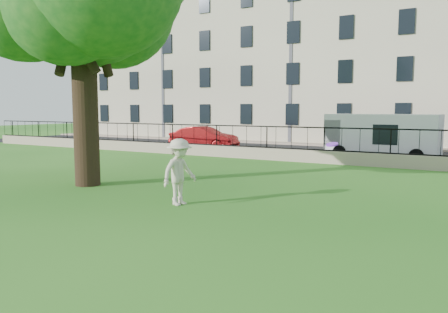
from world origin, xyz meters
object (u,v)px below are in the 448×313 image
Objects in this scene: man at (179,172)px; red_sedan at (204,138)px; frisbee at (332,144)px; white_van at (382,137)px.

red_sedan is at bearing 39.89° from man.
man is 4.12m from frisbee.
white_van is at bearing 96.03° from frisbee.
frisbee is 13.98m from white_van.
white_van reaches higher than frisbee.
white_van reaches higher than red_sedan.
man is at bearing -97.07° from white_van.
frisbee is 0.06× the size of red_sedan.
man is at bearing -173.96° from frisbee.
frisbee is at bearing -81.01° from white_van.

